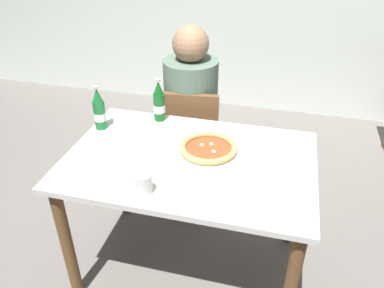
{
  "coord_description": "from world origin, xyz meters",
  "views": [
    {
      "loc": [
        0.39,
        -1.48,
        1.79
      ],
      "look_at": [
        0.0,
        0.05,
        0.8
      ],
      "focal_mm": 35.72,
      "sensor_mm": 36.0,
      "label": 1
    }
  ],
  "objects_px": {
    "chair_behind_table": "(190,138)",
    "beer_bottle_left": "(99,111)",
    "diner_seated": "(191,121)",
    "pizza_margherita_near": "(208,149)",
    "paper_cup": "(144,184)",
    "dining_table_main": "(190,177)",
    "napkin_with_cutlery": "(250,194)",
    "beer_bottle_center": "(159,103)"
  },
  "relations": [
    {
      "from": "dining_table_main",
      "to": "chair_behind_table",
      "type": "relative_size",
      "value": 1.41
    },
    {
      "from": "chair_behind_table",
      "to": "beer_bottle_center",
      "type": "xyz_separation_m",
      "value": [
        -0.11,
        -0.27,
        0.37
      ]
    },
    {
      "from": "dining_table_main",
      "to": "chair_behind_table",
      "type": "bearing_deg",
      "value": 104.47
    },
    {
      "from": "chair_behind_table",
      "to": "napkin_with_cutlery",
      "type": "xyz_separation_m",
      "value": [
        0.47,
        -0.81,
        0.27
      ]
    },
    {
      "from": "chair_behind_table",
      "to": "paper_cup",
      "type": "bearing_deg",
      "value": 86.6
    },
    {
      "from": "chair_behind_table",
      "to": "diner_seated",
      "type": "distance_m",
      "value": 0.11
    },
    {
      "from": "beer_bottle_left",
      "to": "paper_cup",
      "type": "height_order",
      "value": "beer_bottle_left"
    },
    {
      "from": "beer_bottle_left",
      "to": "napkin_with_cutlery",
      "type": "xyz_separation_m",
      "value": [
        0.86,
        -0.37,
        -0.1
      ]
    },
    {
      "from": "dining_table_main",
      "to": "chair_behind_table",
      "type": "xyz_separation_m",
      "value": [
        -0.16,
        0.61,
        -0.15
      ]
    },
    {
      "from": "napkin_with_cutlery",
      "to": "paper_cup",
      "type": "relative_size",
      "value": 2.38
    },
    {
      "from": "dining_table_main",
      "to": "beer_bottle_center",
      "type": "xyz_separation_m",
      "value": [
        -0.26,
        0.34,
        0.22
      ]
    },
    {
      "from": "napkin_with_cutlery",
      "to": "beer_bottle_center",
      "type": "bearing_deg",
      "value": 137.1
    },
    {
      "from": "beer_bottle_left",
      "to": "pizza_margherita_near",
      "type": "bearing_deg",
      "value": -8.71
    },
    {
      "from": "dining_table_main",
      "to": "paper_cup",
      "type": "relative_size",
      "value": 12.63
    },
    {
      "from": "chair_behind_table",
      "to": "beer_bottle_left",
      "type": "bearing_deg",
      "value": 43.08
    },
    {
      "from": "chair_behind_table",
      "to": "beer_bottle_left",
      "type": "distance_m",
      "value": 0.7
    },
    {
      "from": "chair_behind_table",
      "to": "paper_cup",
      "type": "relative_size",
      "value": 8.95
    },
    {
      "from": "dining_table_main",
      "to": "diner_seated",
      "type": "relative_size",
      "value": 0.99
    },
    {
      "from": "pizza_margherita_near",
      "to": "paper_cup",
      "type": "bearing_deg",
      "value": -117.78
    },
    {
      "from": "dining_table_main",
      "to": "diner_seated",
      "type": "bearing_deg",
      "value": 103.99
    },
    {
      "from": "diner_seated",
      "to": "napkin_with_cutlery",
      "type": "bearing_deg",
      "value": -60.79
    },
    {
      "from": "beer_bottle_left",
      "to": "chair_behind_table",
      "type": "bearing_deg",
      "value": 48.82
    },
    {
      "from": "diner_seated",
      "to": "beer_bottle_left",
      "type": "distance_m",
      "value": 0.68
    },
    {
      "from": "napkin_with_cutlery",
      "to": "diner_seated",
      "type": "bearing_deg",
      "value": 119.21
    },
    {
      "from": "dining_table_main",
      "to": "beer_bottle_center",
      "type": "distance_m",
      "value": 0.48
    },
    {
      "from": "beer_bottle_left",
      "to": "dining_table_main",
      "type": "bearing_deg",
      "value": -17.07
    },
    {
      "from": "chair_behind_table",
      "to": "napkin_with_cutlery",
      "type": "distance_m",
      "value": 0.98
    },
    {
      "from": "chair_behind_table",
      "to": "beer_bottle_center",
      "type": "bearing_deg",
      "value": 62.84
    },
    {
      "from": "dining_table_main",
      "to": "beer_bottle_left",
      "type": "height_order",
      "value": "beer_bottle_left"
    },
    {
      "from": "diner_seated",
      "to": "beer_bottle_center",
      "type": "relative_size",
      "value": 4.89
    },
    {
      "from": "paper_cup",
      "to": "pizza_margherita_near",
      "type": "bearing_deg",
      "value": 62.22
    },
    {
      "from": "diner_seated",
      "to": "pizza_margherita_near",
      "type": "distance_m",
      "value": 0.66
    },
    {
      "from": "pizza_margherita_near",
      "to": "beer_bottle_center",
      "type": "relative_size",
      "value": 1.27
    },
    {
      "from": "beer_bottle_left",
      "to": "napkin_with_cutlery",
      "type": "distance_m",
      "value": 0.94
    },
    {
      "from": "beer_bottle_left",
      "to": "diner_seated",
      "type": "bearing_deg",
      "value": 52.35
    },
    {
      "from": "chair_behind_table",
      "to": "diner_seated",
      "type": "bearing_deg",
      "value": -87.73
    },
    {
      "from": "beer_bottle_center",
      "to": "napkin_with_cutlery",
      "type": "bearing_deg",
      "value": -42.9
    },
    {
      "from": "pizza_margherita_near",
      "to": "beer_bottle_left",
      "type": "relative_size",
      "value": 1.27
    },
    {
      "from": "beer_bottle_left",
      "to": "napkin_with_cutlery",
      "type": "bearing_deg",
      "value": -23.14
    },
    {
      "from": "dining_table_main",
      "to": "paper_cup",
      "type": "height_order",
      "value": "paper_cup"
    },
    {
      "from": "chair_behind_table",
      "to": "diner_seated",
      "type": "relative_size",
      "value": 0.7
    },
    {
      "from": "chair_behind_table",
      "to": "beer_bottle_left",
      "type": "relative_size",
      "value": 3.44
    }
  ]
}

